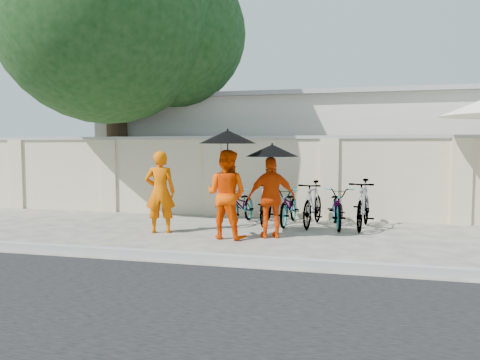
# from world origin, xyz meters

# --- Properties ---
(ground) EXTENTS (80.00, 80.00, 0.00)m
(ground) POSITION_xyz_m (0.00, 0.00, 0.00)
(ground) COLOR #B0A791
(kerb) EXTENTS (40.00, 0.16, 0.12)m
(kerb) POSITION_xyz_m (0.00, -1.70, 0.06)
(kerb) COLOR #989898
(kerb) RESTS_ON ground
(compound_wall) EXTENTS (20.00, 0.30, 2.00)m
(compound_wall) POSITION_xyz_m (1.00, 3.20, 1.00)
(compound_wall) COLOR beige
(compound_wall) RESTS_ON ground
(building_behind) EXTENTS (14.00, 6.00, 3.20)m
(building_behind) POSITION_xyz_m (2.00, 7.00, 1.60)
(building_behind) COLOR beige
(building_behind) RESTS_ON ground
(shade_tree) EXTENTS (6.70, 6.20, 8.20)m
(shade_tree) POSITION_xyz_m (-3.66, 2.97, 5.10)
(shade_tree) COLOR brown
(shade_tree) RESTS_ON ground
(monk_left) EXTENTS (0.72, 0.58, 1.72)m
(monk_left) POSITION_xyz_m (-1.32, 0.41, 0.86)
(monk_left) COLOR #E75D00
(monk_left) RESTS_ON ground
(monk_center) EXTENTS (0.96, 0.81, 1.74)m
(monk_center) POSITION_xyz_m (0.19, 0.17, 0.87)
(monk_center) COLOR #FF4500
(monk_center) RESTS_ON ground
(parasol_center) EXTENTS (1.11, 1.11, 1.13)m
(parasol_center) POSITION_xyz_m (0.24, 0.09, 1.99)
(parasol_center) COLOR black
(parasol_center) RESTS_ON ground
(monk_right) EXTENTS (1.02, 0.71, 1.61)m
(monk_right) POSITION_xyz_m (1.04, 0.43, 0.80)
(monk_right) COLOR #EA3F06
(monk_right) RESTS_ON ground
(parasol_right) EXTENTS (1.03, 1.03, 0.93)m
(parasol_right) POSITION_xyz_m (1.06, 0.35, 1.73)
(parasol_right) COLOR black
(parasol_right) RESTS_ON ground
(bike_0) EXTENTS (0.69, 1.68, 0.86)m
(bike_0) POSITION_xyz_m (0.05, 2.00, 0.43)
(bike_0) COLOR gray
(bike_0) RESTS_ON ground
(bike_1) EXTENTS (0.55, 1.70, 1.01)m
(bike_1) POSITION_xyz_m (0.60, 2.11, 0.50)
(bike_1) COLOR gray
(bike_1) RESTS_ON ground
(bike_2) EXTENTS (0.68, 1.69, 0.87)m
(bike_2) POSITION_xyz_m (1.15, 2.10, 0.44)
(bike_2) COLOR gray
(bike_2) RESTS_ON ground
(bike_3) EXTENTS (0.71, 1.77, 1.03)m
(bike_3) POSITION_xyz_m (1.70, 1.97, 0.52)
(bike_3) COLOR gray
(bike_3) RESTS_ON ground
(bike_4) EXTENTS (0.82, 1.82, 0.92)m
(bike_4) POSITION_xyz_m (2.25, 1.97, 0.46)
(bike_4) COLOR gray
(bike_4) RESTS_ON ground
(bike_5) EXTENTS (0.75, 1.87, 1.09)m
(bike_5) POSITION_xyz_m (2.81, 1.89, 0.55)
(bike_5) COLOR gray
(bike_5) RESTS_ON ground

